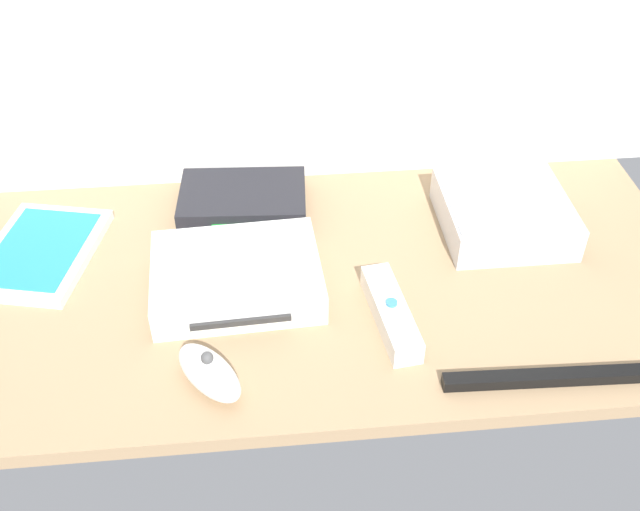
# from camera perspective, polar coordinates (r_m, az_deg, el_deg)

# --- Properties ---
(ground_plane) EXTENTS (1.00, 0.48, 0.02)m
(ground_plane) POSITION_cam_1_polar(r_m,az_deg,el_deg) (0.97, 0.00, -2.25)
(ground_plane) COLOR #9E7F5B
(ground_plane) RESTS_ON ground
(game_console) EXTENTS (0.22, 0.17, 0.04)m
(game_console) POSITION_cam_1_polar(r_m,az_deg,el_deg) (0.94, -6.43, -1.60)
(game_console) COLOR white
(game_console) RESTS_ON ground_plane
(mini_computer) EXTENTS (0.17, 0.17, 0.05)m
(mini_computer) POSITION_cam_1_polar(r_m,az_deg,el_deg) (1.06, 13.96, 3.24)
(mini_computer) COLOR silver
(mini_computer) RESTS_ON ground_plane
(game_case) EXTENTS (0.18, 0.22, 0.02)m
(game_case) POSITION_cam_1_polar(r_m,az_deg,el_deg) (1.06, -20.70, 0.25)
(game_case) COLOR white
(game_case) RESTS_ON ground_plane
(network_router) EXTENTS (0.19, 0.13, 0.03)m
(network_router) POSITION_cam_1_polar(r_m,az_deg,el_deg) (1.08, -5.94, 4.25)
(network_router) COLOR black
(network_router) RESTS_ON ground_plane
(remote_wand) EXTENTS (0.05, 0.15, 0.03)m
(remote_wand) POSITION_cam_1_polar(r_m,az_deg,el_deg) (0.90, 5.46, -4.41)
(remote_wand) COLOR white
(remote_wand) RESTS_ON ground_plane
(remote_nunchuk) EXTENTS (0.10, 0.11, 0.05)m
(remote_nunchuk) POSITION_cam_1_polar(r_m,az_deg,el_deg) (0.84, -8.52, -8.88)
(remote_nunchuk) COLOR white
(remote_nunchuk) RESTS_ON ground_plane
(remote_classic_pad) EXTENTS (0.15, 0.09, 0.02)m
(remote_classic_pad) POSITION_cam_1_polar(r_m,az_deg,el_deg) (0.91, -6.14, -0.54)
(remote_classic_pad) COLOR white
(remote_classic_pad) RESTS_ON game_console
(sensor_bar) EXTENTS (0.24, 0.03, 0.01)m
(sensor_bar) POSITION_cam_1_polar(r_m,az_deg,el_deg) (0.88, 17.18, -8.96)
(sensor_bar) COLOR black
(sensor_bar) RESTS_ON ground_plane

